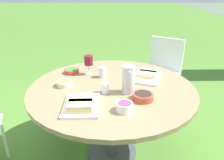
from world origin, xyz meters
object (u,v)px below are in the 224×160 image
(dining_table, at_px, (112,95))
(water_pitcher, at_px, (128,79))
(chair_near_left, at_px, (162,67))
(wine_glass, at_px, (89,61))

(dining_table, bearing_deg, water_pitcher, 48.92)
(chair_near_left, bearing_deg, water_pitcher, -25.23)
(wine_glass, bearing_deg, water_pitcher, 42.08)
(dining_table, height_order, chair_near_left, chair_near_left)
(water_pitcher, bearing_deg, chair_near_left, 154.77)
(chair_near_left, bearing_deg, dining_table, -33.25)
(dining_table, bearing_deg, chair_near_left, 146.75)
(water_pitcher, height_order, wine_glass, water_pitcher)
(water_pitcher, xyz_separation_m, wine_glass, (-0.39, -0.35, 0.02))
(dining_table, height_order, water_pitcher, water_pitcher)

